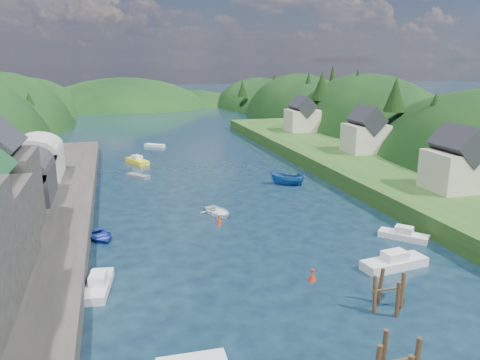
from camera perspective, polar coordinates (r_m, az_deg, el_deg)
name	(u,v)px	position (r m, az deg, el deg)	size (l,w,h in m)	color
ground	(206,172)	(80.32, -4.16, 1.00)	(600.00, 600.00, 0.00)	black
hillside_right	(364,167)	(120.91, 14.83, 1.50)	(36.00, 245.56, 48.00)	black
far_hills	(152,131)	(203.48, -10.68, 5.84)	(103.00, 68.00, 44.00)	black
hill_trees	(194,99)	(93.18, -5.58, 9.76)	(89.78, 148.09, 12.67)	black
quay_left	(25,245)	(50.68, -24.72, -7.26)	(12.00, 110.00, 2.00)	#2D2B28
boat_sheds	(29,164)	(67.91, -24.35, 1.82)	(7.00, 21.00, 7.50)	#2D2D30
terrace_right	(367,169)	(79.70, 15.23, 1.30)	(16.00, 120.00, 2.40)	#234719
right_bank_cottages	(360,133)	(87.42, 14.38, 5.58)	(9.00, 59.24, 8.41)	beige
piling_cluster_far	(388,295)	(38.37, 17.65, -13.26)	(2.83, 2.68, 3.50)	#382314
channel_buoy_near	(313,275)	(41.79, 8.84, -11.41)	(0.70, 0.70, 1.10)	#B5240E
channel_buoy_far	(219,220)	(54.70, -2.57, -4.92)	(0.70, 0.70, 1.10)	#B5240E
moored_boats	(232,236)	(49.61, -1.00, -6.84)	(35.87, 95.81, 2.10)	silver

